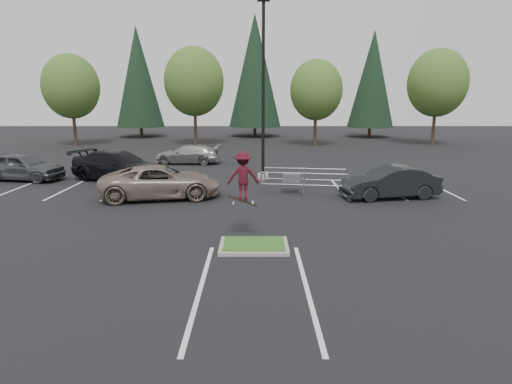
{
  "coord_description": "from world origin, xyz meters",
  "views": [
    {
      "loc": [
        0.04,
        -13.04,
        4.73
      ],
      "look_at": [
        0.07,
        1.5,
        1.51
      ],
      "focal_mm": 30.0,
      "sensor_mm": 36.0,
      "label": 1
    }
  ],
  "objects_px": {
    "car_l_grey": "(22,167)",
    "car_far_silver": "(188,154)",
    "decid_b": "(194,84)",
    "conif_b": "(255,71)",
    "decid_d": "(437,85)",
    "conif_a": "(138,77)",
    "car_l_black": "(117,166)",
    "light_pole": "(263,100)",
    "cart_corral": "(295,178)",
    "decid_a": "(71,89)",
    "car_l_tan": "(160,182)",
    "car_r_charc": "(390,182)",
    "decid_c": "(316,92)",
    "conif_c": "(372,79)",
    "skateboarder": "(243,176)"
  },
  "relations": [
    {
      "from": "conif_a",
      "to": "decid_a",
      "type": "bearing_deg",
      "value": -111.91
    },
    {
      "from": "car_r_charc",
      "to": "car_far_silver",
      "type": "distance_m",
      "value": 15.82
    },
    {
      "from": "skateboarder",
      "to": "car_far_silver",
      "type": "bearing_deg",
      "value": -80.68
    },
    {
      "from": "car_l_grey",
      "to": "car_far_silver",
      "type": "bearing_deg",
      "value": -42.33
    },
    {
      "from": "decid_d",
      "to": "skateboarder",
      "type": "xyz_separation_m",
      "value": [
        -18.36,
        -29.33,
        -3.75
      ]
    },
    {
      "from": "decid_a",
      "to": "skateboarder",
      "type": "xyz_separation_m",
      "value": [
        17.64,
        -29.03,
        -3.42
      ]
    },
    {
      "from": "decid_d",
      "to": "cart_corral",
      "type": "xyz_separation_m",
      "value": [
        -15.96,
        -22.26,
        -5.16
      ]
    },
    {
      "from": "decid_a",
      "to": "car_l_tan",
      "type": "relative_size",
      "value": 1.58
    },
    {
      "from": "decid_b",
      "to": "conif_c",
      "type": "bearing_deg",
      "value": 24.14
    },
    {
      "from": "conif_a",
      "to": "car_l_grey",
      "type": "xyz_separation_m",
      "value": [
        0.5,
        -28.5,
        -6.3
      ]
    },
    {
      "from": "decid_a",
      "to": "conif_a",
      "type": "height_order",
      "value": "conif_a"
    },
    {
      "from": "decid_a",
      "to": "cart_corral",
      "type": "xyz_separation_m",
      "value": [
        20.04,
        -21.96,
        -4.83
      ]
    },
    {
      "from": "decid_c",
      "to": "decid_d",
      "type": "bearing_deg",
      "value": 2.39
    },
    {
      "from": "skateboarder",
      "to": "car_l_tan",
      "type": "bearing_deg",
      "value": -60.96
    },
    {
      "from": "decid_c",
      "to": "car_far_silver",
      "type": "distance_m",
      "value": 16.7
    },
    {
      "from": "car_l_grey",
      "to": "car_far_silver",
      "type": "distance_m",
      "value": 10.81
    },
    {
      "from": "decid_c",
      "to": "decid_d",
      "type": "xyz_separation_m",
      "value": [
        12.0,
        0.5,
        0.66
      ]
    },
    {
      "from": "car_r_charc",
      "to": "car_far_silver",
      "type": "bearing_deg",
      "value": -144.17
    },
    {
      "from": "decid_b",
      "to": "car_far_silver",
      "type": "xyz_separation_m",
      "value": [
        1.14,
        -12.53,
        -5.35
      ]
    },
    {
      "from": "decid_d",
      "to": "car_l_grey",
      "type": "distance_m",
      "value": 37.05
    },
    {
      "from": "conif_a",
      "to": "car_l_black",
      "type": "relative_size",
      "value": 2.21
    },
    {
      "from": "decid_b",
      "to": "cart_corral",
      "type": "distance_m",
      "value": 24.44
    },
    {
      "from": "car_l_tan",
      "to": "conif_b",
      "type": "bearing_deg",
      "value": -17.64
    },
    {
      "from": "skateboarder",
      "to": "conif_b",
      "type": "bearing_deg",
      "value": -96.04
    },
    {
      "from": "decid_b",
      "to": "conif_c",
      "type": "relative_size",
      "value": 0.77
    },
    {
      "from": "decid_b",
      "to": "conif_a",
      "type": "bearing_deg",
      "value": 130.17
    },
    {
      "from": "conif_c",
      "to": "decid_d",
      "type": "bearing_deg",
      "value": -66.47
    },
    {
      "from": "decid_d",
      "to": "conif_a",
      "type": "height_order",
      "value": "conif_a"
    },
    {
      "from": "conif_b",
      "to": "car_l_grey",
      "type": "height_order",
      "value": "conif_b"
    },
    {
      "from": "car_l_black",
      "to": "decid_d",
      "type": "bearing_deg",
      "value": -29.4
    },
    {
      "from": "decid_a",
      "to": "conif_a",
      "type": "distance_m",
      "value": 10.85
    },
    {
      "from": "conif_a",
      "to": "conif_b",
      "type": "relative_size",
      "value": 0.9
    },
    {
      "from": "conif_a",
      "to": "car_l_grey",
      "type": "distance_m",
      "value": 29.19
    },
    {
      "from": "light_pole",
      "to": "car_far_silver",
      "type": "bearing_deg",
      "value": 131.82
    },
    {
      "from": "decid_b",
      "to": "car_l_tan",
      "type": "xyz_separation_m",
      "value": [
        1.51,
        -23.53,
        -5.26
      ]
    },
    {
      "from": "decid_b",
      "to": "car_l_grey",
      "type": "distance_m",
      "value": 21.12
    },
    {
      "from": "decid_b",
      "to": "decid_d",
      "type": "height_order",
      "value": "decid_b"
    },
    {
      "from": "conif_c",
      "to": "cart_corral",
      "type": "relative_size",
      "value": 2.84
    },
    {
      "from": "car_far_silver",
      "to": "car_l_grey",
      "type": "bearing_deg",
      "value": -48.54
    },
    {
      "from": "decid_d",
      "to": "car_l_grey",
      "type": "xyz_separation_m",
      "value": [
        -31.49,
        -18.83,
        -5.11
      ]
    },
    {
      "from": "decid_a",
      "to": "car_l_grey",
      "type": "distance_m",
      "value": 19.66
    },
    {
      "from": "decid_b",
      "to": "conif_b",
      "type": "xyz_separation_m",
      "value": [
        6.01,
        9.97,
        1.81
      ]
    },
    {
      "from": "car_r_charc",
      "to": "car_l_black",
      "type": "bearing_deg",
      "value": -117.35
    },
    {
      "from": "conif_c",
      "to": "car_l_grey",
      "type": "height_order",
      "value": "conif_c"
    },
    {
      "from": "decid_a",
      "to": "decid_c",
      "type": "distance_m",
      "value": 24.0
    },
    {
      "from": "decid_d",
      "to": "skateboarder",
      "type": "distance_m",
      "value": 34.81
    },
    {
      "from": "skateboarder",
      "to": "car_l_black",
      "type": "distance_m",
      "value": 13.05
    },
    {
      "from": "light_pole",
      "to": "cart_corral",
      "type": "distance_m",
      "value": 5.68
    },
    {
      "from": "car_far_silver",
      "to": "light_pole",
      "type": "bearing_deg",
      "value": 46.3
    },
    {
      "from": "decid_d",
      "to": "cart_corral",
      "type": "height_order",
      "value": "decid_d"
    }
  ]
}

